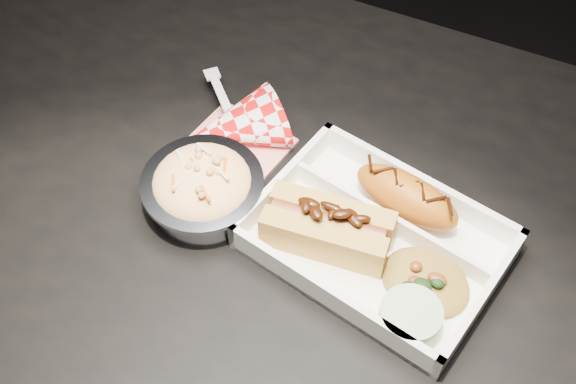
% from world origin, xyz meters
% --- Properties ---
extents(dining_table, '(1.20, 0.80, 0.75)m').
position_xyz_m(dining_table, '(0.00, 0.00, 0.66)').
color(dining_table, black).
rests_on(dining_table, ground).
extents(food_tray, '(0.28, 0.22, 0.04)m').
position_xyz_m(food_tray, '(0.05, 0.03, 0.76)').
color(food_tray, white).
rests_on(food_tray, dining_table).
extents(fried_pastry, '(0.13, 0.07, 0.05)m').
position_xyz_m(fried_pastry, '(0.06, 0.08, 0.78)').
color(fried_pastry, '#B05911').
rests_on(fried_pastry, food_tray).
extents(hotdog, '(0.14, 0.07, 0.06)m').
position_xyz_m(hotdog, '(0.00, 0.01, 0.78)').
color(hotdog, gold).
rests_on(hotdog, food_tray).
extents(fried_rice_mound, '(0.11, 0.09, 0.03)m').
position_xyz_m(fried_rice_mound, '(0.11, 0.01, 0.77)').
color(fried_rice_mound, '#A67D30').
rests_on(fried_rice_mound, food_tray).
extents(cupcake_liner, '(0.06, 0.06, 0.03)m').
position_xyz_m(cupcake_liner, '(0.11, -0.05, 0.77)').
color(cupcake_liner, '#ABC695').
rests_on(cupcake_liner, food_tray).
extents(foil_coleslaw_cup, '(0.13, 0.13, 0.06)m').
position_xyz_m(foil_coleslaw_cup, '(-0.14, 0.00, 0.78)').
color(foil_coleslaw_cup, silver).
rests_on(foil_coleslaw_cup, dining_table).
extents(napkin_fork, '(0.15, 0.15, 0.10)m').
position_xyz_m(napkin_fork, '(-0.16, 0.10, 0.77)').
color(napkin_fork, red).
rests_on(napkin_fork, dining_table).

